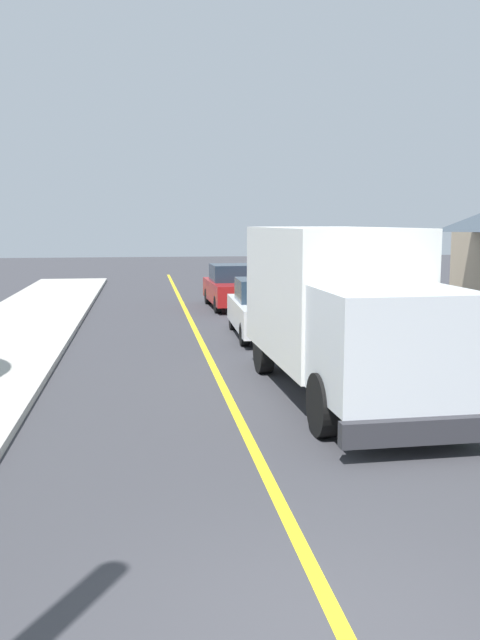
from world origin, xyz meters
The scene contains 6 objects.
centre_line_yellow centered at (0.00, 10.00, 0.00)m, with size 0.16×56.00×0.01m, color gold.
box_truck centered at (2.15, 7.71, 1.77)m, with size 2.60×7.25×3.20m.
parked_car_near centered at (1.93, 14.35, 0.79)m, with size 1.92×4.45×1.67m.
parked_car_mid centered at (1.86, 21.07, 0.79)m, with size 1.93×4.45×1.67m.
parked_van_across centered at (5.20, 15.59, 0.79)m, with size 1.93×4.45×1.67m.
stop_sign centered at (4.43, 9.69, 1.86)m, with size 0.80×0.10×2.65m.
Camera 1 is at (-1.55, -4.79, 3.31)m, focal length 38.01 mm.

